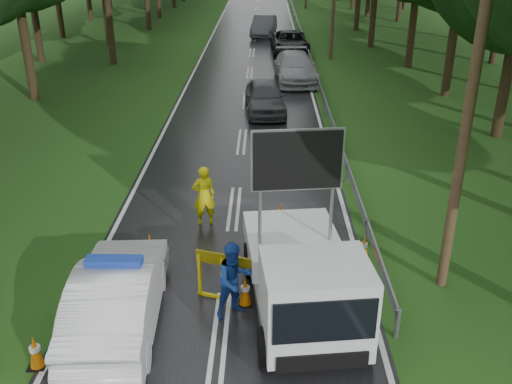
{
  "coord_description": "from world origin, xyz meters",
  "views": [
    {
      "loc": [
        0.92,
        -9.63,
        7.81
      ],
      "look_at": [
        0.69,
        4.41,
        1.3
      ],
      "focal_mm": 40.0,
      "sensor_mm": 36.0,
      "label": 1
    }
  ],
  "objects_px": {
    "civilian": "(234,280)",
    "queue_car_second": "(295,68)",
    "queue_car_fourth": "(264,26)",
    "barrier": "(258,272)",
    "officer": "(204,196)",
    "queue_car_third": "(290,42)",
    "police_sedan": "(118,296)",
    "work_truck": "(304,278)",
    "queue_car_first": "(265,97)"
  },
  "relations": [
    {
      "from": "civilian",
      "to": "queue_car_third",
      "type": "bearing_deg",
      "value": 54.02
    },
    {
      "from": "civilian",
      "to": "queue_car_first",
      "type": "relative_size",
      "value": 0.41
    },
    {
      "from": "police_sedan",
      "to": "civilian",
      "type": "xyz_separation_m",
      "value": [
        2.44,
        0.46,
        0.11
      ]
    },
    {
      "from": "queue_car_first",
      "to": "queue_car_fourth",
      "type": "bearing_deg",
      "value": 85.47
    },
    {
      "from": "officer",
      "to": "queue_car_second",
      "type": "relative_size",
      "value": 0.34
    },
    {
      "from": "officer",
      "to": "queue_car_first",
      "type": "bearing_deg",
      "value": -115.5
    },
    {
      "from": "work_truck",
      "to": "officer",
      "type": "distance_m",
      "value": 5.12
    },
    {
      "from": "civilian",
      "to": "barrier",
      "type": "bearing_deg",
      "value": -6.03
    },
    {
      "from": "police_sedan",
      "to": "work_truck",
      "type": "bearing_deg",
      "value": -179.2
    },
    {
      "from": "civilian",
      "to": "queue_car_fourth",
      "type": "xyz_separation_m",
      "value": [
        0.52,
        36.2,
        -0.11
      ]
    },
    {
      "from": "work_truck",
      "to": "queue_car_first",
      "type": "distance_m",
      "value": 15.52
    },
    {
      "from": "officer",
      "to": "queue_car_fourth",
      "type": "bearing_deg",
      "value": -109.58
    },
    {
      "from": "officer",
      "to": "queue_car_third",
      "type": "relative_size",
      "value": 0.34
    },
    {
      "from": "queue_car_second",
      "to": "queue_car_third",
      "type": "xyz_separation_m",
      "value": [
        0.0,
        7.93,
        -0.04
      ]
    },
    {
      "from": "barrier",
      "to": "queue_car_first",
      "type": "distance_m",
      "value": 15.07
    },
    {
      "from": "civilian",
      "to": "queue_car_second",
      "type": "distance_m",
      "value": 21.44
    },
    {
      "from": "queue_car_fourth",
      "to": "barrier",
      "type": "bearing_deg",
      "value": -83.3
    },
    {
      "from": "barrier",
      "to": "queue_car_third",
      "type": "bearing_deg",
      "value": 104.4
    },
    {
      "from": "work_truck",
      "to": "officer",
      "type": "height_order",
      "value": "work_truck"
    },
    {
      "from": "barrier",
      "to": "queue_car_third",
      "type": "distance_m",
      "value": 29.06
    },
    {
      "from": "queue_car_first",
      "to": "queue_car_fourth",
      "type": "xyz_separation_m",
      "value": [
        -0.11,
        20.89,
        0.04
      ]
    },
    {
      "from": "barrier",
      "to": "officer",
      "type": "bearing_deg",
      "value": 129.73
    },
    {
      "from": "queue_car_first",
      "to": "civilian",
      "type": "bearing_deg",
      "value": -97.2
    },
    {
      "from": "police_sedan",
      "to": "civilian",
      "type": "relative_size",
      "value": 2.68
    },
    {
      "from": "queue_car_first",
      "to": "queue_car_third",
      "type": "height_order",
      "value": "queue_car_first"
    },
    {
      "from": "work_truck",
      "to": "officer",
      "type": "bearing_deg",
      "value": 113.59
    },
    {
      "from": "police_sedan",
      "to": "queue_car_first",
      "type": "bearing_deg",
      "value": -104.37
    },
    {
      "from": "queue_car_third",
      "to": "queue_car_fourth",
      "type": "height_order",
      "value": "queue_car_fourth"
    },
    {
      "from": "civilian",
      "to": "queue_car_second",
      "type": "relative_size",
      "value": 0.34
    },
    {
      "from": "queue_car_third",
      "to": "queue_car_fourth",
      "type": "relative_size",
      "value": 1.12
    },
    {
      "from": "police_sedan",
      "to": "work_truck",
      "type": "height_order",
      "value": "work_truck"
    },
    {
      "from": "queue_car_fourth",
      "to": "police_sedan",
      "type": "bearing_deg",
      "value": -87.91
    },
    {
      "from": "police_sedan",
      "to": "queue_car_second",
      "type": "height_order",
      "value": "police_sedan"
    },
    {
      "from": "police_sedan",
      "to": "officer",
      "type": "bearing_deg",
      "value": -109.43
    },
    {
      "from": "work_truck",
      "to": "queue_car_third",
      "type": "relative_size",
      "value": 0.97
    },
    {
      "from": "civilian",
      "to": "queue_car_third",
      "type": "height_order",
      "value": "civilian"
    },
    {
      "from": "barrier",
      "to": "queue_car_second",
      "type": "bearing_deg",
      "value": 103.07
    },
    {
      "from": "queue_car_second",
      "to": "civilian",
      "type": "bearing_deg",
      "value": -99.71
    },
    {
      "from": "police_sedan",
      "to": "officer",
      "type": "relative_size",
      "value": 2.66
    },
    {
      "from": "work_truck",
      "to": "civilian",
      "type": "bearing_deg",
      "value": 166.69
    },
    {
      "from": "barrier",
      "to": "work_truck",
      "type": "bearing_deg",
      "value": -5.33
    },
    {
      "from": "officer",
      "to": "queue_car_first",
      "type": "height_order",
      "value": "officer"
    },
    {
      "from": "barrier",
      "to": "queue_car_third",
      "type": "height_order",
      "value": "queue_car_third"
    },
    {
      "from": "civilian",
      "to": "officer",
      "type": "bearing_deg",
      "value": 72.83
    },
    {
      "from": "queue_car_first",
      "to": "queue_car_second",
      "type": "height_order",
      "value": "queue_car_second"
    },
    {
      "from": "barrier",
      "to": "civilian",
      "type": "height_order",
      "value": "civilian"
    },
    {
      "from": "police_sedan",
      "to": "queue_car_first",
      "type": "distance_m",
      "value": 16.07
    },
    {
      "from": "barrier",
      "to": "police_sedan",
      "type": "bearing_deg",
      "value": -148.58
    },
    {
      "from": "police_sedan",
      "to": "officer",
      "type": "xyz_separation_m",
      "value": [
        1.36,
        4.71,
        0.12
      ]
    },
    {
      "from": "officer",
      "to": "queue_car_second",
      "type": "bearing_deg",
      "value": -117.97
    }
  ]
}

